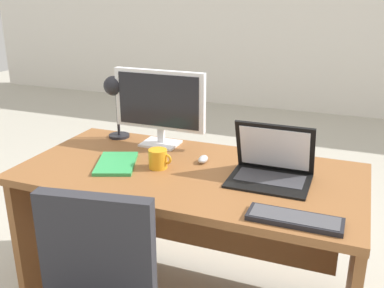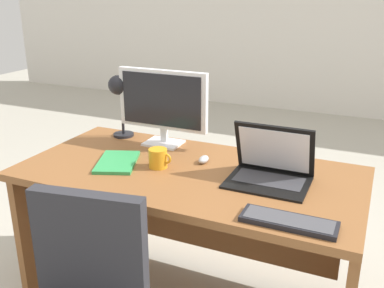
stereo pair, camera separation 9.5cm
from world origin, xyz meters
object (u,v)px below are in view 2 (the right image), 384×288
(desk, at_px, (193,207))
(desk_lamp, at_px, (119,93))
(book, at_px, (117,162))
(monitor, at_px, (163,102))
(mouse, at_px, (204,159))
(coffee_mug, at_px, (158,158))
(laptop, at_px, (271,163))
(keyboard, at_px, (289,221))

(desk, xyz_separation_m, desk_lamp, (-0.56, 0.24, 0.48))
(desk_lamp, bearing_deg, book, -59.98)
(monitor, relative_size, mouse, 6.59)
(monitor, xyz_separation_m, mouse, (0.31, -0.16, -0.22))
(desk_lamp, bearing_deg, mouse, -16.03)
(monitor, distance_m, coffee_mug, 0.39)
(desk, xyz_separation_m, mouse, (0.03, 0.07, 0.24))
(desk_lamp, bearing_deg, coffee_mug, -37.10)
(coffee_mug, bearing_deg, desk_lamp, 142.90)
(laptop, relative_size, mouse, 4.57)
(coffee_mug, bearing_deg, monitor, 113.56)
(monitor, height_order, coffee_mug, monitor)
(keyboard, relative_size, book, 1.07)
(monitor, bearing_deg, book, -101.96)
(desk_lamp, height_order, book, desk_lamp)
(mouse, xyz_separation_m, desk_lamp, (-0.59, 0.17, 0.24))
(desk_lamp, height_order, coffee_mug, desk_lamp)
(laptop, xyz_separation_m, book, (-0.74, -0.13, -0.07))
(laptop, distance_m, keyboard, 0.41)
(coffee_mug, bearing_deg, keyboard, -22.20)
(desk, xyz_separation_m, monitor, (-0.28, 0.23, 0.46))
(monitor, height_order, mouse, monitor)
(monitor, height_order, desk_lamp, monitor)
(keyboard, distance_m, book, 0.93)
(mouse, bearing_deg, desk_lamp, 163.97)
(monitor, bearing_deg, mouse, -27.72)
(desk, distance_m, desk_lamp, 0.78)
(laptop, xyz_separation_m, coffee_mug, (-0.53, -0.08, -0.03))
(monitor, relative_size, keyboard, 1.46)
(keyboard, height_order, desk_lamp, desk_lamp)
(mouse, bearing_deg, monitor, 152.28)
(monitor, bearing_deg, desk, -39.53)
(monitor, distance_m, desk_lamp, 0.28)
(monitor, height_order, book, monitor)
(desk, bearing_deg, desk_lamp, 156.95)
(laptop, bearing_deg, desk, -178.43)
(mouse, distance_m, desk_lamp, 0.66)
(monitor, height_order, laptop, monitor)
(coffee_mug, bearing_deg, laptop, 9.03)
(monitor, xyz_separation_m, keyboard, (0.83, -0.59, -0.23))
(keyboard, bearing_deg, desk, 146.80)
(mouse, xyz_separation_m, book, (-0.39, -0.19, -0.01))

